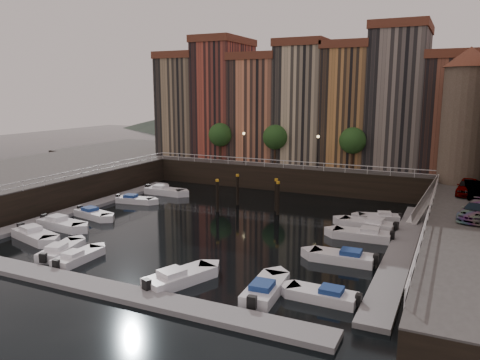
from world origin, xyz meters
The scene contains 31 objects.
ground centered at (0.00, 0.00, 0.00)m, with size 200.00×200.00×0.00m, color black.
quay_far centered at (0.00, 26.00, 1.50)m, with size 80.00×20.00×3.00m, color black.
quay_left centered at (-28.00, -2.00, 1.50)m, with size 20.00×36.00×3.00m, color black.
dock_left centered at (-16.20, -1.00, 0.17)m, with size 2.00×28.00×0.35m, color gray.
dock_right centered at (16.20, -1.00, 0.17)m, with size 2.00×28.00×0.35m, color gray.
dock_near centered at (0.00, -17.00, 0.17)m, with size 30.00×2.00×0.35m, color gray.
mountains centered at (1.72, 110.00, 7.92)m, with size 145.00×100.00×18.00m.
far_terrace centered at (3.31, 23.50, 10.95)m, with size 48.70×10.30×17.50m.
corner_tower centered at (20.00, 14.50, 10.19)m, with size 5.20×5.20×13.80m.
promenade_trees centered at (-1.33, 18.20, 6.58)m, with size 21.20×3.20×5.20m.
street_lamps centered at (-1.00, 17.20, 5.90)m, with size 10.36×0.36×4.18m.
railings centered at (0.00, 4.88, 3.79)m, with size 36.08×34.04×0.52m.
gangway centered at (17.10, 10.00, 1.92)m, with size 2.78×8.32×3.73m.
mooring_pilings centered at (0.27, 5.66, 1.65)m, with size 6.50×3.97×3.78m.
boat_left_0 centered at (-12.49, -11.34, 0.40)m, with size 5.34×3.12×1.20m.
boat_left_1 centered at (-13.06, -7.80, 0.40)m, with size 5.30×2.39×1.20m.
boat_left_2 centered at (-12.98, -3.72, 0.36)m, with size 4.79×2.61×1.07m.
boat_left_3 centered at (-13.16, 3.13, 0.34)m, with size 4.55×2.25×1.02m.
boat_left_4 centered at (-12.65, 8.33, 0.41)m, with size 5.28×1.98×1.21m.
boat_right_0 centered at (12.97, -12.41, 0.34)m, with size 4.47×1.72×1.02m.
boat_right_1 centered at (12.59, -5.44, 0.38)m, with size 4.90×1.87×1.12m.
boat_right_2 centered at (12.86, 0.71, 0.39)m, with size 5.06×2.03×1.15m.
boat_right_3 centered at (12.73, 4.02, 0.40)m, with size 5.28×2.50×1.19m.
boat_right_4 centered at (13.18, 7.48, 0.32)m, with size 4.19×2.45×0.94m.
boat_near_0 centered at (-7.58, -13.19, 0.36)m, with size 2.66×4.77×1.07m.
boat_near_1 centered at (-5.35, -13.73, 0.34)m, with size 1.60×4.35×1.00m.
boat_near_2 centered at (3.64, -13.95, 0.40)m, with size 3.56×5.29×1.20m.
boat_near_3 centered at (9.46, -13.23, 0.39)m, with size 2.11×5.06×1.15m.
car_a centered at (20.71, 8.32, 3.76)m, with size 1.81×4.49×1.53m, color gray.
car_b centered at (21.25, 7.16, 3.73)m, with size 1.55×4.44×1.46m, color gray.
car_c centered at (21.21, -0.69, 3.67)m, with size 1.87×4.61×1.34m, color gray.
Camera 1 is at (19.61, -38.42, 12.46)m, focal length 35.00 mm.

